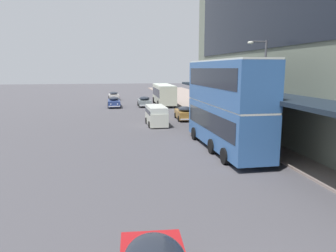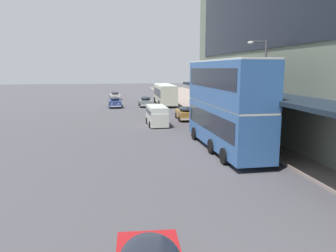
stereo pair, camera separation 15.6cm
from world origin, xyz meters
name	(u,v)px [view 1 (the left image)]	position (x,y,z in m)	size (l,w,h in m)	color
transit_bus_kerbside_front	(226,102)	(3.68, 15.94, 3.38)	(2.84, 10.89, 6.27)	#34609D
transit_bus_kerbside_rear	(164,93)	(3.83, 45.19, 1.84)	(2.87, 9.91, 3.19)	beige
sedan_second_near	(144,101)	(0.61, 43.68, 0.76)	(1.93, 4.45, 1.54)	gray
sedan_oncoming_front	(185,113)	(3.89, 29.92, 0.76)	(2.09, 4.49, 1.51)	olive
sedan_far_back	(114,96)	(-3.93, 55.55, 0.73)	(2.04, 4.45, 1.46)	beige
sedan_trailing_mid	(114,102)	(-3.94, 43.61, 0.76)	(1.92, 4.91, 1.53)	navy
vw_van	(156,114)	(0.23, 26.89, 1.10)	(1.97, 4.58, 1.96)	beige
street_lamp	(262,85)	(6.84, 17.08, 4.50)	(1.50, 0.28, 7.54)	#4C4C51
fire_hydrant	(265,142)	(6.73, 15.88, 0.49)	(0.20, 0.40, 0.70)	red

